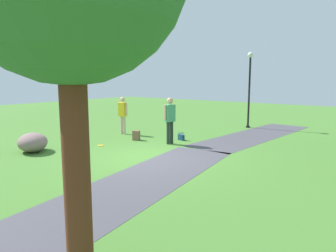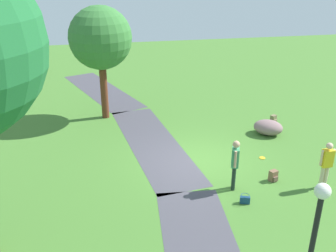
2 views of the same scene
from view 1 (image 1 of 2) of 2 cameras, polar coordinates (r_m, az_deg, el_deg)
ground_plane at (r=10.54m, az=-3.79°, el=-5.57°), size 48.00×48.00×0.00m
footpath_segment_near at (r=14.98m, az=15.39°, el=-1.58°), size 8.15×2.73×0.01m
footpath_segment_mid at (r=8.19m, az=-4.60°, el=-9.77°), size 8.20×3.08×0.01m
lamp_post at (r=16.97m, az=14.38°, el=7.65°), size 0.28×0.28×3.87m
lawn_boulder at (r=12.19m, az=-23.06°, el=-2.70°), size 1.53×1.62×0.67m
woman_with_handbag at (r=12.40m, az=0.34°, el=1.63°), size 0.49×0.35×1.82m
man_near_boulder at (r=14.79m, az=-8.10°, el=2.38°), size 0.25×0.52×1.71m
handbag_on_grass at (r=13.31m, az=2.36°, el=-1.94°), size 0.34×0.34×0.31m
spare_backpack_on_lawn at (r=13.37m, az=-5.68°, el=-1.70°), size 0.32×0.33×0.40m
frisbee_on_grass at (r=12.50m, az=-11.92°, el=-3.43°), size 0.24×0.24×0.02m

